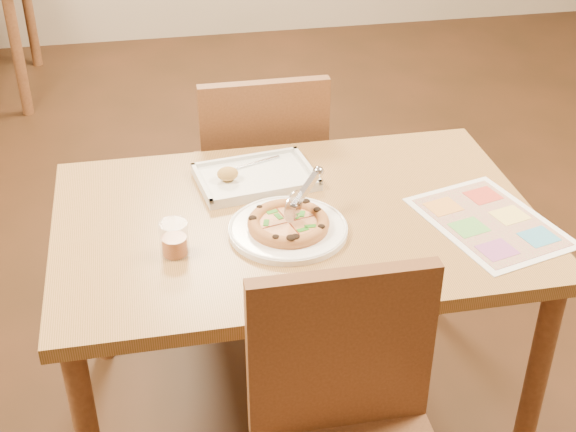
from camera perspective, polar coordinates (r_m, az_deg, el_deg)
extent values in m
plane|color=#321A0D|center=(2.63, 0.47, -13.40)|extent=(7.00, 7.00, 0.00)
cube|color=#9E6C3F|center=(2.18, 0.55, -0.47)|extent=(1.30, 0.85, 0.04)
cylinder|color=brown|center=(2.67, -13.64, -4.09)|extent=(0.06, 0.06, 0.68)
cylinder|color=brown|center=(2.31, 17.17, -11.33)|extent=(0.06, 0.06, 0.68)
cylinder|color=brown|center=(2.82, 10.85, -1.44)|extent=(0.06, 0.06, 0.68)
cube|color=brown|center=(1.80, 3.79, -9.80)|extent=(0.42, 0.04, 0.45)
cube|color=brown|center=(2.90, -2.20, 2.74)|extent=(0.42, 0.42, 0.04)
cube|color=brown|center=(2.63, -1.64, 4.99)|extent=(0.42, 0.04, 0.45)
cylinder|color=brown|center=(4.55, -18.67, 10.83)|extent=(0.06, 0.06, 0.68)
cylinder|color=brown|center=(5.24, -17.96, 13.68)|extent=(0.06, 0.06, 0.68)
cylinder|color=white|center=(2.10, 0.00, -0.96)|extent=(0.37, 0.37, 0.02)
cylinder|color=#C57D43|center=(2.10, 0.03, -0.68)|extent=(0.21, 0.21, 0.01)
cylinder|color=#F0CF82|center=(2.09, 0.03, -0.51)|extent=(0.17, 0.17, 0.01)
torus|color=#C57D43|center=(2.09, 0.03, -0.48)|extent=(0.22, 0.22, 0.03)
cylinder|color=silver|center=(2.07, 0.40, 0.68)|extent=(0.06, 0.07, 0.09)
cube|color=silver|center=(2.11, 1.30, 1.95)|extent=(0.10, 0.11, 0.06)
cube|color=silver|center=(2.33, -2.32, 2.68)|extent=(0.36, 0.27, 0.02)
cube|color=silver|center=(2.33, -2.32, 2.94)|extent=(0.16, 0.07, 0.00)
ellipsoid|color=#BC9243|center=(2.30, -4.31, 3.02)|extent=(0.06, 0.05, 0.04)
cylinder|color=#85360A|center=(2.03, -8.07, -2.08)|extent=(0.06, 0.06, 0.05)
cylinder|color=white|center=(2.02, -8.11, -1.60)|extent=(0.07, 0.07, 0.09)
cube|color=white|center=(2.21, 14.14, -0.41)|extent=(0.39, 0.47, 0.00)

